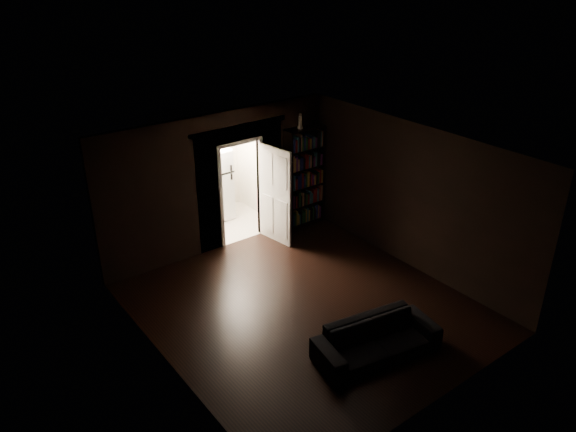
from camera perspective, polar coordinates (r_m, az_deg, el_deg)
name	(u,v)px	position (r m, az deg, el deg)	size (l,w,h in m)	color
ground	(306,308)	(9.72, 1.86, -9.35)	(5.50, 5.50, 0.00)	black
room_walls	(268,198)	(9.63, -2.03, 1.81)	(5.02, 5.61, 2.84)	black
kitchen_alcove	(213,170)	(12.26, -7.64, 4.62)	(2.20, 1.80, 2.60)	#B7AC9F
sofa	(377,335)	(8.65, 9.04, -11.81)	(1.91, 0.83, 0.74)	black
bookshelf	(304,177)	(12.09, 1.64, 3.98)	(0.90, 0.32, 2.20)	black
refrigerator	(212,184)	(12.55, -7.70, 3.24)	(0.74, 0.68, 1.65)	white
door	(275,195)	(11.37, -1.29, 2.11)	(0.85, 0.05, 2.05)	white
figurine	(300,121)	(11.61, 1.24, 9.64)	(0.11, 0.11, 0.32)	white
bottles	(213,143)	(12.25, -7.65, 7.39)	(0.58, 0.07, 0.24)	black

